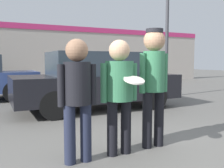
{
  "coord_description": "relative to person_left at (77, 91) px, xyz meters",
  "views": [
    {
      "loc": [
        -1.85,
        -3.11,
        1.34
      ],
      "look_at": [
        -0.23,
        0.21,
        0.99
      ],
      "focal_mm": 40.0,
      "sensor_mm": 36.0,
      "label": 1
    }
  ],
  "objects": [
    {
      "name": "person_middle_with_frisbee",
      "position": [
        0.62,
        0.02,
        0.02
      ],
      "size": [
        0.57,
        0.62,
        1.63
      ],
      "color": "black",
      "rests_on": "ground"
    },
    {
      "name": "person_left",
      "position": [
        0.0,
        0.0,
        0.0
      ],
      "size": [
        0.52,
        0.35,
        1.62
      ],
      "color": "#1E2338",
      "rests_on": "ground"
    },
    {
      "name": "parked_car_near",
      "position": [
        1.63,
        3.34,
        -0.17
      ],
      "size": [
        4.49,
        1.87,
        1.57
      ],
      "color": "black",
      "rests_on": "ground"
    },
    {
      "name": "person_right",
      "position": [
        1.24,
        0.07,
        0.15
      ],
      "size": [
        0.5,
        0.33,
        1.82
      ],
      "color": "black",
      "rests_on": "ground"
    },
    {
      "name": "storefront_building",
      "position": [
        0.85,
        11.25,
        0.75
      ],
      "size": [
        24.0,
        0.22,
        3.35
      ],
      "color": "#B2A89E",
      "rests_on": "ground"
    },
    {
      "name": "ground_plane",
      "position": [
        0.85,
        0.04,
        -0.95
      ],
      "size": [
        56.0,
        56.0,
        0.0
      ],
      "primitive_type": "plane",
      "color": "#66635E"
    }
  ]
}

